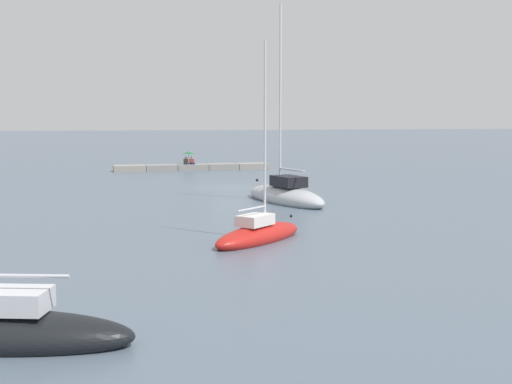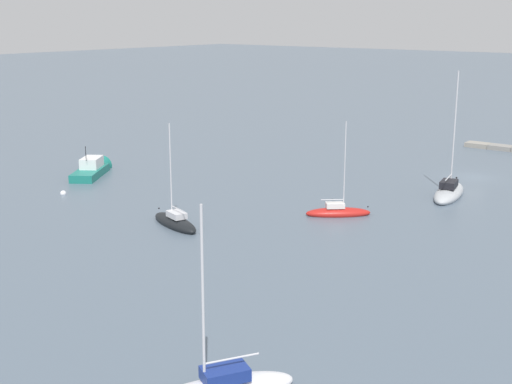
{
  "view_description": "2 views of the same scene",
  "coord_description": "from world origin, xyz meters",
  "px_view_note": "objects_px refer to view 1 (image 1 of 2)",
  "views": [
    {
      "loc": [
        10.23,
        46.05,
        4.8
      ],
      "look_at": [
        3.34,
        19.84,
        1.85
      ],
      "focal_mm": 47.01,
      "sensor_mm": 36.0,
      "label": 1
    },
    {
      "loc": [
        -25.47,
        68.85,
        16.08
      ],
      "look_at": [
        7.04,
        27.25,
        2.74
      ],
      "focal_mm": 49.01,
      "sensor_mm": 36.0,
      "label": 2
    }
  ],
  "objects_px": {
    "umbrella_open_green": "(189,153)",
    "sailboat_grey_mid": "(285,195)",
    "person_seated_brown_right": "(186,162)",
    "sailboat_red_outer": "(259,234)",
    "person_seated_maroon_left": "(192,162)"
  },
  "relations": [
    {
      "from": "umbrella_open_green",
      "to": "sailboat_grey_mid",
      "type": "bearing_deg",
      "value": 93.4
    },
    {
      "from": "umbrella_open_green",
      "to": "person_seated_brown_right",
      "type": "bearing_deg",
      "value": 15.44
    },
    {
      "from": "sailboat_red_outer",
      "to": "person_seated_brown_right",
      "type": "bearing_deg",
      "value": 134.13
    },
    {
      "from": "umbrella_open_green",
      "to": "sailboat_grey_mid",
      "type": "relative_size",
      "value": 0.11
    },
    {
      "from": "umbrella_open_green",
      "to": "sailboat_red_outer",
      "type": "distance_m",
      "value": 37.79
    },
    {
      "from": "person_seated_maroon_left",
      "to": "person_seated_brown_right",
      "type": "height_order",
      "value": "same"
    },
    {
      "from": "umbrella_open_green",
      "to": "sailboat_grey_mid",
      "type": "xyz_separation_m",
      "value": [
        -1.54,
        25.97,
        -1.27
      ]
    },
    {
      "from": "person_seated_maroon_left",
      "to": "sailboat_red_outer",
      "type": "relative_size",
      "value": 0.09
    },
    {
      "from": "person_seated_maroon_left",
      "to": "person_seated_brown_right",
      "type": "distance_m",
      "value": 0.56
    },
    {
      "from": "person_seated_maroon_left",
      "to": "person_seated_brown_right",
      "type": "xyz_separation_m",
      "value": [
        0.56,
        -0.06,
        0.0
      ]
    },
    {
      "from": "person_seated_brown_right",
      "to": "person_seated_maroon_left",
      "type": "bearing_deg",
      "value": 166.68
    },
    {
      "from": "sailboat_grey_mid",
      "to": "sailboat_red_outer",
      "type": "xyz_separation_m",
      "value": [
        4.71,
        11.66,
        -0.12
      ]
    },
    {
      "from": "person_seated_brown_right",
      "to": "sailboat_red_outer",
      "type": "xyz_separation_m",
      "value": [
        2.9,
        37.56,
        -0.54
      ]
    },
    {
      "from": "person_seated_brown_right",
      "to": "sailboat_grey_mid",
      "type": "bearing_deg",
      "value": 86.99
    },
    {
      "from": "sailboat_red_outer",
      "to": "umbrella_open_green",
      "type": "bearing_deg",
      "value": 133.73
    }
  ]
}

